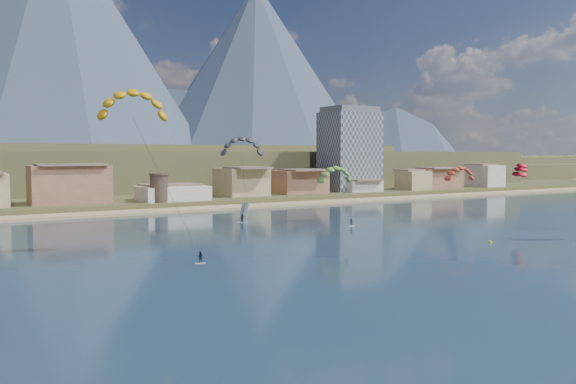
% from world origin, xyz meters
% --- Properties ---
extents(ground, '(2400.00, 2400.00, 0.00)m').
position_xyz_m(ground, '(0.00, 0.00, 0.00)').
color(ground, '#0D1F2F').
rests_on(ground, ground).
extents(beach, '(2200.00, 12.00, 0.90)m').
position_xyz_m(beach, '(0.00, 106.00, 0.25)').
color(beach, tan).
rests_on(beach, ground).
extents(land, '(2200.00, 900.00, 4.00)m').
position_xyz_m(land, '(0.00, 560.00, 0.00)').
color(land, brown).
rests_on(land, ground).
extents(foothills, '(940.00, 210.00, 18.00)m').
position_xyz_m(foothills, '(22.39, 232.47, 9.08)').
color(foothills, brown).
rests_on(foothills, ground).
extents(apartment_tower, '(20.00, 16.00, 32.00)m').
position_xyz_m(apartment_tower, '(85.00, 128.00, 17.82)').
color(apartment_tower, gray).
rests_on(apartment_tower, ground).
extents(watchtower, '(5.82, 5.82, 8.60)m').
position_xyz_m(watchtower, '(5.00, 114.00, 6.37)').
color(watchtower, '#47382D').
rests_on(watchtower, ground).
extents(kitesurfer_yellow, '(12.53, 18.45, 29.55)m').
position_xyz_m(kitesurfer_yellow, '(-22.57, 43.71, 25.10)').
color(kitesurfer_yellow, silver).
rests_on(kitesurfer_yellow, ground).
extents(kitesurfer_green, '(9.55, 12.02, 15.47)m').
position_xyz_m(kitesurfer_green, '(31.56, 62.59, 11.86)').
color(kitesurfer_green, silver).
rests_on(kitesurfer_green, ground).
extents(distant_kite_dark, '(9.98, 7.57, 21.50)m').
position_xyz_m(distant_kite_dark, '(4.52, 58.47, 18.61)').
color(distant_kite_dark, '#262626').
rests_on(distant_kite_dark, ground).
extents(distant_kite_orange, '(8.39, 6.37, 15.16)m').
position_xyz_m(distant_kite_orange, '(57.02, 46.97, 12.13)').
color(distant_kite_orange, '#262626').
rests_on(distant_kite_orange, ground).
extents(distant_kite_red, '(7.39, 8.25, 15.64)m').
position_xyz_m(distant_kite_red, '(80.28, 47.81, 12.62)').
color(distant_kite_red, '#262626').
rests_on(distant_kite_red, ground).
extents(windsurfer, '(2.91, 3.02, 4.73)m').
position_xyz_m(windsurfer, '(11.44, 71.94, 1.50)').
color(windsurfer, silver).
rests_on(windsurfer, ground).
extents(buoy, '(0.61, 0.61, 0.61)m').
position_xyz_m(buoy, '(36.76, 20.56, 0.11)').
color(buoy, '#FFF91A').
rests_on(buoy, ground).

